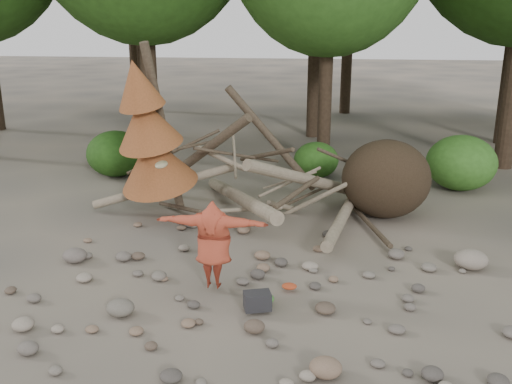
# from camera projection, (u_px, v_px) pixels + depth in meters

# --- Properties ---
(ground) EXTENTS (120.00, 120.00, 0.00)m
(ground) POSITION_uv_depth(u_px,v_px,m) (263.00, 287.00, 10.70)
(ground) COLOR #514C44
(ground) RESTS_ON ground
(deadfall_pile) EXTENTS (8.55, 5.24, 3.30)m
(deadfall_pile) POSITION_uv_depth(u_px,v_px,m) (362.00, 180.00, 14.20)
(deadfall_pile) COLOR #332619
(deadfall_pile) RESTS_ON ground
(dead_conifer) EXTENTS (2.06, 2.16, 4.35)m
(dead_conifer) POSITION_uv_depth(u_px,v_px,m) (150.00, 136.00, 13.64)
(dead_conifer) COLOR #4C3F30
(dead_conifer) RESTS_ON ground
(bush_left) EXTENTS (1.80, 1.80, 1.44)m
(bush_left) POSITION_uv_depth(u_px,v_px,m) (115.00, 154.00, 17.96)
(bush_left) COLOR #224C14
(bush_left) RESTS_ON ground
(bush_mid) EXTENTS (1.40, 1.40, 1.12)m
(bush_mid) POSITION_uv_depth(u_px,v_px,m) (316.00, 160.00, 17.84)
(bush_mid) COLOR #2D601C
(bush_mid) RESTS_ON ground
(bush_right) EXTENTS (2.00, 2.00, 1.60)m
(bush_right) POSITION_uv_depth(u_px,v_px,m) (461.00, 163.00, 16.51)
(bush_right) COLOR #387223
(bush_right) RESTS_ON ground
(frisbee_thrower) EXTENTS (2.23, 1.03, 2.21)m
(frisbee_thrower) POSITION_uv_depth(u_px,v_px,m) (213.00, 244.00, 10.34)
(frisbee_thrower) COLOR #A23924
(frisbee_thrower) RESTS_ON ground
(backpack) EXTENTS (0.52, 0.42, 0.30)m
(backpack) POSITION_uv_depth(u_px,v_px,m) (257.00, 304.00, 9.76)
(backpack) COLOR black
(backpack) RESTS_ON ground
(cloth_green) EXTENTS (0.48, 0.40, 0.18)m
(cloth_green) POSITION_uv_depth(u_px,v_px,m) (261.00, 301.00, 9.99)
(cloth_green) COLOR #396F2C
(cloth_green) RESTS_ON ground
(cloth_orange) EXTENTS (0.28, 0.23, 0.10)m
(cloth_orange) POSITION_uv_depth(u_px,v_px,m) (289.00, 289.00, 10.53)
(cloth_orange) COLOR #A3391B
(cloth_orange) RESTS_ON ground
(boulder_front_left) EXTENTS (0.48, 0.43, 0.29)m
(boulder_front_left) POSITION_uv_depth(u_px,v_px,m) (120.00, 308.00, 9.66)
(boulder_front_left) COLOR #655F54
(boulder_front_left) RESTS_ON ground
(boulder_front_right) EXTENTS (0.47, 0.42, 0.28)m
(boulder_front_right) POSITION_uv_depth(u_px,v_px,m) (326.00, 368.00, 8.02)
(boulder_front_right) COLOR #7A604C
(boulder_front_right) RESTS_ON ground
(boulder_mid_right) EXTENTS (0.67, 0.60, 0.40)m
(boulder_mid_right) POSITION_uv_depth(u_px,v_px,m) (471.00, 259.00, 11.43)
(boulder_mid_right) COLOR gray
(boulder_mid_right) RESTS_ON ground
(boulder_mid_left) EXTENTS (0.50, 0.45, 0.30)m
(boulder_mid_left) POSITION_uv_depth(u_px,v_px,m) (75.00, 255.00, 11.75)
(boulder_mid_left) COLOR #635A54
(boulder_mid_left) RESTS_ON ground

